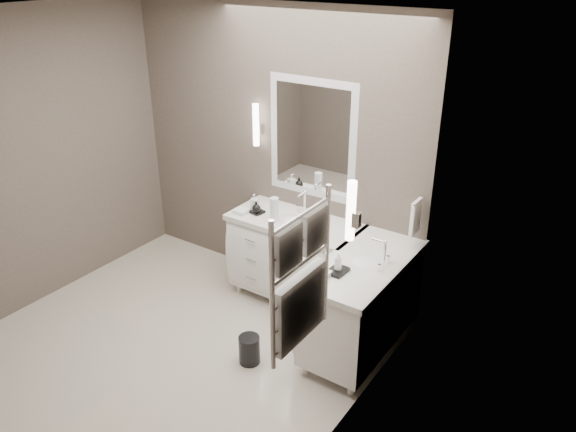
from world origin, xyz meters
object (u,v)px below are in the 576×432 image
Objects in this scene: towel_ladder at (300,284)px; vanity_back at (295,254)px; vanity_right at (362,300)px; waste_bin at (249,350)px.

vanity_back is at bearing 124.10° from towel_ladder.
vanity_right is 1.60m from towel_ladder.
vanity_back is 1.00× the size of vanity_right.
vanity_right is at bearing 45.35° from waste_bin.
waste_bin is (0.21, -1.00, -0.36)m from vanity_back.
towel_ladder is at bearing -55.90° from vanity_back.
vanity_right is at bearing 99.84° from towel_ladder.
towel_ladder is at bearing -35.19° from waste_bin.
waste_bin is (-0.89, 0.63, -1.27)m from towel_ladder.
vanity_right is 1.01m from waste_bin.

